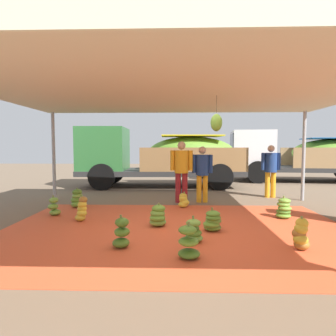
{
  "coord_description": "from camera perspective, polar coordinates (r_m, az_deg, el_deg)",
  "views": [
    {
      "loc": [
        -0.01,
        -5.48,
        1.59
      ],
      "look_at": [
        -0.23,
        1.97,
        1.07
      ],
      "focal_mm": 30.87,
      "sensor_mm": 36.0,
      "label": 1
    }
  ],
  "objects": [
    {
      "name": "ground_plane",
      "position": [
        8.63,
        1.77,
        -6.62
      ],
      "size": [
        40.0,
        40.0,
        0.0
      ],
      "primitive_type": "plane",
      "color": "brown"
    },
    {
      "name": "banana_bunch_4",
      "position": [
        5.0,
        4.97,
        -12.31
      ],
      "size": [
        0.41,
        0.41,
        0.44
      ],
      "color": "#6B9E38",
      "rests_on": "tarp_orange"
    },
    {
      "name": "banana_bunch_3",
      "position": [
        7.07,
        21.89,
        -7.47
      ],
      "size": [
        0.46,
        0.46,
        0.51
      ],
      "color": "#60932D",
      "rests_on": "tarp_orange"
    },
    {
      "name": "banana_bunch_6",
      "position": [
        4.77,
        -9.16,
        -12.66
      ],
      "size": [
        0.34,
        0.36,
        0.52
      ],
      "color": "#477523",
      "rests_on": "tarp_orange"
    },
    {
      "name": "banana_bunch_1",
      "position": [
        4.29,
        4.06,
        -14.59
      ],
      "size": [
        0.41,
        0.41,
        0.53
      ],
      "color": "#477523",
      "rests_on": "tarp_orange"
    },
    {
      "name": "banana_bunch_2",
      "position": [
        5.65,
        8.8,
        -10.36
      ],
      "size": [
        0.47,
        0.46,
        0.45
      ],
      "color": "#60932D",
      "rests_on": "tarp_orange"
    },
    {
      "name": "banana_bunch_11",
      "position": [
        5.92,
        -2.02,
        -9.48
      ],
      "size": [
        0.44,
        0.46,
        0.47
      ],
      "color": "#75A83D",
      "rests_on": "tarp_orange"
    },
    {
      "name": "banana_bunch_7",
      "position": [
        5.03,
        24.74,
        -11.9
      ],
      "size": [
        0.3,
        0.29,
        0.53
      ],
      "color": "#996628",
      "rests_on": "tarp_orange"
    },
    {
      "name": "worker_2",
      "position": [
        9.76,
        19.62,
        0.17
      ],
      "size": [
        0.61,
        0.37,
        1.67
      ],
      "color": "orange",
      "rests_on": "ground"
    },
    {
      "name": "cargo_truck_main",
      "position": [
        11.85,
        -1.92,
        2.46
      ],
      "size": [
        6.6,
        2.54,
        2.4
      ],
      "color": "#2D2D2D",
      "rests_on": "ground"
    },
    {
      "name": "banana_bunch_8",
      "position": [
        8.11,
        -17.52,
        -5.81
      ],
      "size": [
        0.43,
        0.44,
        0.52
      ],
      "color": "#60932D",
      "rests_on": "tarp_orange"
    },
    {
      "name": "worker_0",
      "position": [
        8.45,
        6.78,
        -0.36
      ],
      "size": [
        0.6,
        0.36,
        1.63
      ],
      "color": "orange",
      "rests_on": "ground"
    },
    {
      "name": "tarp_orange",
      "position": [
        5.7,
        1.78,
        -12.14
      ],
      "size": [
        6.8,
        4.79,
        0.01
      ],
      "primitive_type": "cube",
      "color": "#D1512D",
      "rests_on": "ground"
    },
    {
      "name": "worker_1",
      "position": [
        8.35,
        2.68,
        0.19
      ],
      "size": [
        0.65,
        0.4,
        1.77
      ],
      "color": "maroon",
      "rests_on": "ground"
    },
    {
      "name": "banana_bunch_5",
      "position": [
        6.58,
        -16.66,
        -7.86
      ],
      "size": [
        0.34,
        0.32,
        0.57
      ],
      "color": "gold",
      "rests_on": "tarp_orange"
    },
    {
      "name": "banana_bunch_0",
      "position": [
        7.31,
        -21.58,
        -7.19
      ],
      "size": [
        0.36,
        0.36,
        0.48
      ],
      "color": "#6B9E38",
      "rests_on": "tarp_orange"
    },
    {
      "name": "tent_canopy",
      "position": [
        5.5,
        1.9,
        15.15
      ],
      "size": [
        8.0,
        7.0,
        2.73
      ],
      "color": "#9EA0A5",
      "rests_on": "ground"
    },
    {
      "name": "banana_bunch_9",
      "position": [
        7.72,
        3.08,
        -6.45
      ],
      "size": [
        0.38,
        0.35,
        0.42
      ],
      "color": "gold",
      "rests_on": "tarp_orange"
    },
    {
      "name": "cargo_truck_far",
      "position": [
        15.07,
        24.73,
        2.39
      ],
      "size": [
        6.94,
        3.05,
        2.4
      ],
      "color": "#2D2D2D",
      "rests_on": "ground"
    }
  ]
}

